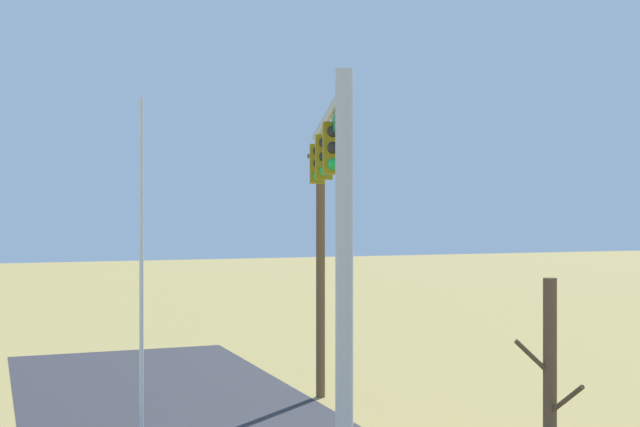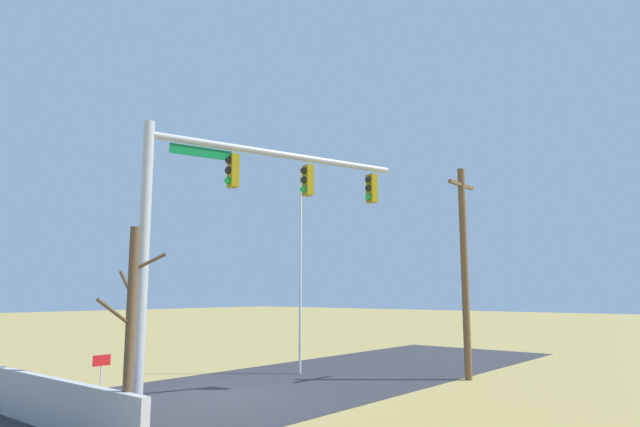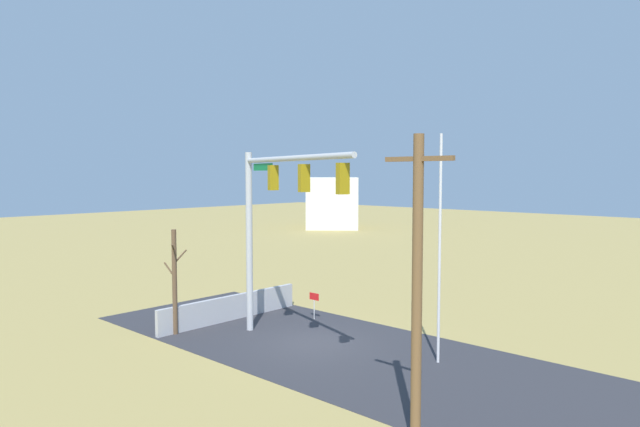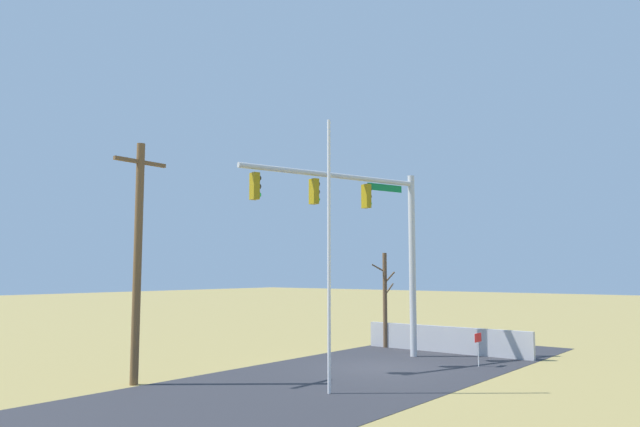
# 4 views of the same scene
# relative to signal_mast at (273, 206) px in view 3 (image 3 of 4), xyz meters

# --- Properties ---
(ground_plane) EXTENTS (160.00, 160.00, 0.00)m
(ground_plane) POSITION_rel_signal_mast_xyz_m (-1.02, -1.24, -5.43)
(ground_plane) COLOR #9E894C
(road_surface) EXTENTS (28.00, 8.00, 0.01)m
(road_surface) POSITION_rel_signal_mast_xyz_m (-5.02, -1.24, -5.43)
(road_surface) COLOR #2D2D33
(road_surface) RESTS_ON ground_plane
(sidewalk_corner) EXTENTS (6.00, 6.00, 0.01)m
(sidewalk_corner) POSITION_rel_signal_mast_xyz_m (3.26, -0.72, -5.43)
(sidewalk_corner) COLOR #B7B5AD
(sidewalk_corner) RESTS_ON ground_plane
(retaining_fence) EXTENTS (0.20, 7.66, 1.13)m
(retaining_fence) POSITION_rel_signal_mast_xyz_m (4.18, -1.23, -4.87)
(retaining_fence) COLOR #A8A8AD
(retaining_fence) RESTS_ON ground_plane
(signal_mast) EXTENTS (7.90, 2.71, 7.57)m
(signal_mast) POSITION_rel_signal_mast_xyz_m (0.00, 0.00, 0.00)
(signal_mast) COLOR #B2B5BA
(signal_mast) RESTS_ON ground_plane
(flagpole) EXTENTS (0.10, 0.10, 8.05)m
(flagpole) POSITION_rel_signal_mast_xyz_m (-5.84, -2.52, -1.41)
(flagpole) COLOR silver
(flagpole) RESTS_ON ground_plane
(utility_pole) EXTENTS (1.90, 0.26, 7.62)m
(utility_pole) POSITION_rel_signal_mast_xyz_m (-8.53, 3.07, -1.46)
(utility_pole) COLOR brown
(utility_pole) RESTS_ON ground_plane
(bare_tree) EXTENTS (1.27, 1.02, 4.38)m
(bare_tree) POSITION_rel_signal_mast_xyz_m (4.08, 1.78, -3.18)
(bare_tree) COLOR brown
(bare_tree) RESTS_ON ground_plane
(open_sign) EXTENTS (0.56, 0.04, 1.22)m
(open_sign) POSITION_rel_signal_mast_xyz_m (1.48, -3.89, -4.53)
(open_sign) COLOR silver
(open_sign) RESTS_ON ground_plane
(distant_building) EXTENTS (9.90, 10.08, 6.27)m
(distant_building) POSITION_rel_signal_mast_xyz_m (30.59, -38.18, -2.30)
(distant_building) COLOR silver
(distant_building) RESTS_ON ground_plane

